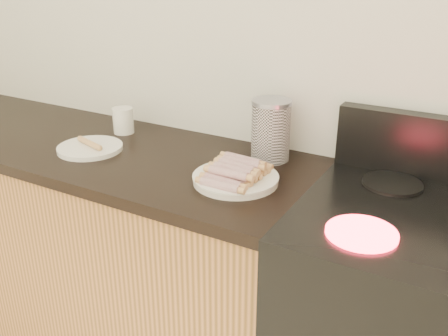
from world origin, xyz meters
The scene contains 11 objects.
wall_back centered at (0.00, 2.00, 1.30)m, with size 4.00×0.04×2.60m, color silver.
cabinet_base centered at (-0.70, 1.69, 0.43)m, with size 2.20×0.59×0.86m, color #B2713C.
counter_slab centered at (-0.70, 1.69, 0.88)m, with size 2.20×0.62×0.04m, color black.
burner_near_left centered at (0.61, 1.51, 0.92)m, with size 0.18×0.18×0.01m, color #FF1E2D.
burner_far_left centered at (0.61, 1.84, 0.92)m, with size 0.18×0.18×0.01m, color black.
main_plate centered at (0.17, 1.65, 0.91)m, with size 0.27×0.27×0.02m, color white.
side_plate centered at (-0.42, 1.63, 0.91)m, with size 0.24×0.24×0.02m, color white.
hotdog_pile centered at (0.17, 1.65, 0.94)m, with size 0.13×0.24×0.05m.
plain_sausages centered at (-0.42, 1.63, 0.93)m, with size 0.14×0.06×0.02m.
canister centered at (0.18, 1.88, 1.01)m, with size 0.14×0.14×0.21m.
mug centered at (-0.44, 1.85, 0.95)m, with size 0.08×0.08×0.10m, color white.
Camera 1 is at (0.85, 0.40, 1.55)m, focal length 40.00 mm.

